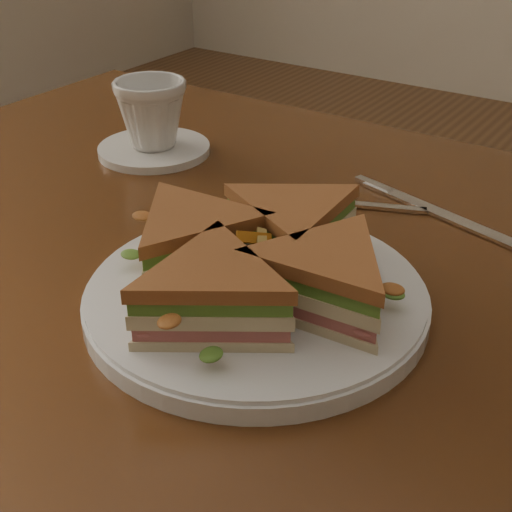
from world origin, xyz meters
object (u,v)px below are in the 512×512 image
object	(u,v)px
table	(284,348)
plate	(256,299)
knife	(426,208)
sandwich_wedges	(256,261)
coffee_cup	(151,114)
spoon	(300,198)
saucer	(154,149)

from	to	relation	value
table	plate	bearing A→B (deg)	-77.99
knife	table	bearing A→B (deg)	-93.67
sandwich_wedges	coffee_cup	bearing A→B (deg)	144.19
sandwich_wedges	spoon	size ratio (longest dim) A/B	1.57
table	saucer	world-z (taller)	saucer
table	plate	distance (m)	0.13
knife	saucer	size ratio (longest dim) A/B	1.48
sandwich_wedges	table	bearing A→B (deg)	102.01
saucer	table	bearing A→B (deg)	-26.55
spoon	knife	world-z (taller)	spoon
sandwich_wedges	spoon	world-z (taller)	sandwich_wedges
plate	knife	bearing A→B (deg)	78.99
coffee_cup	spoon	bearing A→B (deg)	-24.36
saucer	sandwich_wedges	bearing A→B (deg)	-35.81
plate	spoon	world-z (taller)	plate
sandwich_wedges	knife	size ratio (longest dim) A/B	1.30
coffee_cup	table	bearing A→B (deg)	-45.90
knife	saucer	distance (m)	0.35
table	plate	size ratio (longest dim) A/B	4.13
saucer	coffee_cup	world-z (taller)	coffee_cup
saucer	coffee_cup	distance (m)	0.05
table	sandwich_wedges	xyz separation A→B (m)	(0.02, -0.07, 0.14)
plate	sandwich_wedges	xyz separation A→B (m)	(0.00, 0.00, 0.04)
plate	sandwich_wedges	world-z (taller)	sandwich_wedges
coffee_cup	knife	bearing A→B (deg)	-13.18
sandwich_wedges	coffee_cup	size ratio (longest dim) A/B	3.02
table	sandwich_wedges	world-z (taller)	sandwich_wedges
table	knife	distance (m)	0.22
plate	sandwich_wedges	size ratio (longest dim) A/B	1.06
knife	coffee_cup	bearing A→B (deg)	-157.54
table	coffee_cup	size ratio (longest dim) A/B	13.27
plate	coffee_cup	world-z (taller)	coffee_cup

